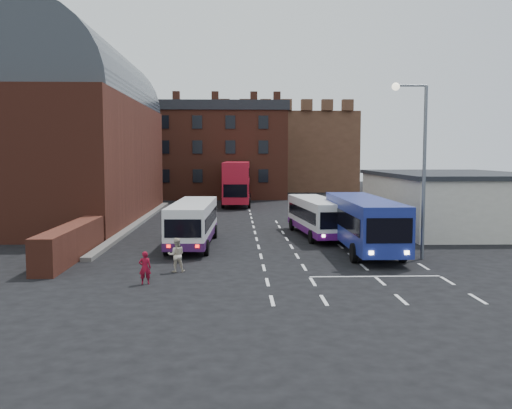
{
  "coord_description": "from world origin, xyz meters",
  "views": [
    {
      "loc": [
        -1.38,
        -28.56,
        5.58
      ],
      "look_at": [
        0.0,
        10.0,
        2.2
      ],
      "focal_mm": 40.0,
      "sensor_mm": 36.0,
      "label": 1
    }
  ],
  "objects_px": {
    "bus_red_double": "(237,182)",
    "pedestrian_red": "(145,268)",
    "bus_white_inbound": "(317,214)",
    "pedestrian_beige": "(176,255)",
    "bus_blue": "(363,220)",
    "bus_white_outbound": "(193,220)",
    "street_lamp": "(418,154)"
  },
  "relations": [
    {
      "from": "bus_red_double",
      "to": "pedestrian_beige",
      "type": "xyz_separation_m",
      "value": [
        -2.98,
        -36.11,
        -1.72
      ]
    },
    {
      "from": "bus_red_double",
      "to": "street_lamp",
      "type": "height_order",
      "value": "street_lamp"
    },
    {
      "from": "bus_white_outbound",
      "to": "bus_blue",
      "type": "xyz_separation_m",
      "value": [
        10.0,
        -2.31,
        0.22
      ]
    },
    {
      "from": "bus_red_double",
      "to": "street_lamp",
      "type": "relative_size",
      "value": 1.29
    },
    {
      "from": "bus_white_inbound",
      "to": "pedestrian_red",
      "type": "xyz_separation_m",
      "value": [
        -9.44,
        -14.08,
        -0.8
      ]
    },
    {
      "from": "bus_white_outbound",
      "to": "bus_red_double",
      "type": "bearing_deg",
      "value": 86.47
    },
    {
      "from": "bus_red_double",
      "to": "pedestrian_red",
      "type": "bearing_deg",
      "value": 85.76
    },
    {
      "from": "bus_white_outbound",
      "to": "pedestrian_red",
      "type": "height_order",
      "value": "bus_white_outbound"
    },
    {
      "from": "pedestrian_beige",
      "to": "bus_blue",
      "type": "bearing_deg",
      "value": -159.44
    },
    {
      "from": "bus_white_outbound",
      "to": "bus_blue",
      "type": "bearing_deg",
      "value": -10.94
    },
    {
      "from": "bus_blue",
      "to": "bus_red_double",
      "type": "distance_m",
      "value": 31.36
    },
    {
      "from": "bus_white_outbound",
      "to": "pedestrian_red",
      "type": "xyz_separation_m",
      "value": [
        -1.3,
        -10.48,
        -0.86
      ]
    },
    {
      "from": "bus_red_double",
      "to": "pedestrian_red",
      "type": "distance_m",
      "value": 38.92
    },
    {
      "from": "pedestrian_red",
      "to": "bus_white_outbound",
      "type": "bearing_deg",
      "value": -104.92
    },
    {
      "from": "bus_white_inbound",
      "to": "bus_red_double",
      "type": "distance_m",
      "value": 25.19
    },
    {
      "from": "bus_blue",
      "to": "pedestrian_red",
      "type": "distance_m",
      "value": 13.98
    },
    {
      "from": "street_lamp",
      "to": "pedestrian_red",
      "type": "bearing_deg",
      "value": -158.02
    },
    {
      "from": "bus_blue",
      "to": "pedestrian_beige",
      "type": "relative_size",
      "value": 6.85
    },
    {
      "from": "bus_red_double",
      "to": "pedestrian_beige",
      "type": "relative_size",
      "value": 7.34
    },
    {
      "from": "bus_blue",
      "to": "street_lamp",
      "type": "height_order",
      "value": "street_lamp"
    },
    {
      "from": "bus_white_outbound",
      "to": "pedestrian_red",
      "type": "distance_m",
      "value": 10.59
    },
    {
      "from": "pedestrian_red",
      "to": "pedestrian_beige",
      "type": "bearing_deg",
      "value": -120.9
    },
    {
      "from": "street_lamp",
      "to": "pedestrian_beige",
      "type": "distance_m",
      "value": 13.7
    },
    {
      "from": "pedestrian_red",
      "to": "bus_red_double",
      "type": "bearing_deg",
      "value": -103.84
    },
    {
      "from": "bus_blue",
      "to": "pedestrian_red",
      "type": "height_order",
      "value": "bus_blue"
    },
    {
      "from": "street_lamp",
      "to": "pedestrian_red",
      "type": "distance_m",
      "value": 15.44
    },
    {
      "from": "bus_blue",
      "to": "bus_red_double",
      "type": "relative_size",
      "value": 0.93
    },
    {
      "from": "bus_white_inbound",
      "to": "pedestrian_red",
      "type": "height_order",
      "value": "bus_white_inbound"
    },
    {
      "from": "bus_white_inbound",
      "to": "pedestrian_red",
      "type": "bearing_deg",
      "value": 50.65
    },
    {
      "from": "bus_white_outbound",
      "to": "bus_red_double",
      "type": "distance_m",
      "value": 28.35
    },
    {
      "from": "bus_white_outbound",
      "to": "pedestrian_beige",
      "type": "distance_m",
      "value": 7.96
    },
    {
      "from": "street_lamp",
      "to": "bus_red_double",
      "type": "bearing_deg",
      "value": 105.99
    }
  ]
}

